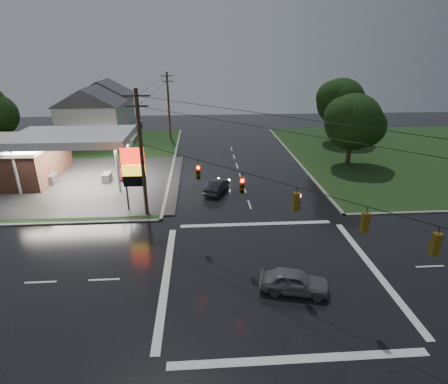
{
  "coord_description": "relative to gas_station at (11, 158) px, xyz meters",
  "views": [
    {
      "loc": [
        -4.49,
        -19.21,
        13.89
      ],
      "look_at": [
        -2.72,
        7.08,
        3.0
      ],
      "focal_mm": 28.0,
      "sensor_mm": 36.0,
      "label": 1
    }
  ],
  "objects": [
    {
      "name": "tree_ne_far",
      "position": [
        42.83,
        14.29,
        3.63
      ],
      "size": [
        8.46,
        7.2,
        9.8
      ],
      "color": "black",
      "rests_on": "ground"
    },
    {
      "name": "grass_nw",
      "position": [
        -0.32,
        6.3,
        -2.51
      ],
      "size": [
        36.0,
        36.0,
        0.08
      ],
      "primitive_type": "cube",
      "color": "black",
      "rests_on": "ground"
    },
    {
      "name": "utility_pole_n",
      "position": [
        16.18,
        18.3,
        2.92
      ],
      "size": [
        2.2,
        0.32,
        10.5
      ],
      "color": "#382619",
      "rests_on": "ground"
    },
    {
      "name": "traffic_signals",
      "position": [
        25.69,
        -19.72,
        3.93
      ],
      "size": [
        26.87,
        26.87,
        1.47
      ],
      "color": "black",
      "rests_on": "ground"
    },
    {
      "name": "car_pump",
      "position": [
        12.44,
        0.18,
        -1.86
      ],
      "size": [
        2.98,
        5.03,
        1.37
      ],
      "primitive_type": "imported",
      "rotation": [
        0.0,
        0.0,
        0.24
      ],
      "color": "#50121B",
      "rests_on": "ground"
    },
    {
      "name": "gas_station",
      "position": [
        0.0,
        0.0,
        0.0
      ],
      "size": [
        26.2,
        18.0,
        5.6
      ],
      "color": "#2D2D2D",
      "rests_on": "ground"
    },
    {
      "name": "tree_ne_near",
      "position": [
        39.82,
        2.29,
        3.01
      ],
      "size": [
        7.99,
        6.8,
        8.98
      ],
      "color": "black",
      "rests_on": "ground"
    },
    {
      "name": "house_near",
      "position": [
        4.73,
        16.3,
        1.86
      ],
      "size": [
        11.05,
        8.48,
        8.6
      ],
      "color": "silver",
      "rests_on": "ground"
    },
    {
      "name": "pylon_sign",
      "position": [
        15.18,
        -9.2,
        1.46
      ],
      "size": [
        2.0,
        0.35,
        6.0
      ],
      "color": "#59595E",
      "rests_on": "ground"
    },
    {
      "name": "car_north",
      "position": [
        22.69,
        -5.36,
        -1.86
      ],
      "size": [
        2.92,
        4.4,
        1.37
      ],
      "primitive_type": "imported",
      "rotation": [
        0.0,
        0.0,
        2.75
      ],
      "color": "black",
      "rests_on": "ground"
    },
    {
      "name": "house_far",
      "position": [
        3.73,
        28.3,
        1.86
      ],
      "size": [
        11.05,
        8.48,
        8.6
      ],
      "color": "silver",
      "rests_on": "ground"
    },
    {
      "name": "grass_ne",
      "position": [
        51.68,
        6.3,
        -2.51
      ],
      "size": [
        36.0,
        36.0,
        0.08
      ],
      "primitive_type": "cube",
      "color": "black",
      "rests_on": "ground"
    },
    {
      "name": "ground",
      "position": [
        25.68,
        -19.7,
        -2.55
      ],
      "size": [
        120.0,
        120.0,
        0.0
      ],
      "primitive_type": "plane",
      "color": "black",
      "rests_on": "ground"
    },
    {
      "name": "car_crossing",
      "position": [
        26.66,
        -21.64,
        -1.83
      ],
      "size": [
        4.51,
        2.67,
        1.44
      ],
      "primitive_type": "imported",
      "rotation": [
        0.0,
        0.0,
        1.33
      ],
      "color": "slate",
      "rests_on": "ground"
    },
    {
      "name": "utility_pole_nw",
      "position": [
        16.18,
        -10.2,
        3.17
      ],
      "size": [
        2.2,
        0.32,
        11.0
      ],
      "color": "#382619",
      "rests_on": "ground"
    }
  ]
}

